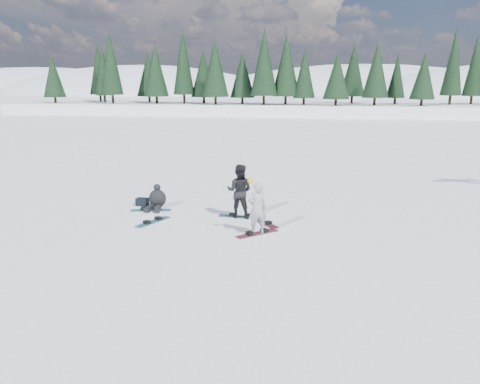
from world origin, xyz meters
name	(u,v)px	position (x,y,z in m)	size (l,w,h in m)	color
ground	(278,223)	(0.00, 0.00, 0.00)	(420.00, 420.00, 0.00)	white
alpine_backdrop	(287,125)	(-11.72, 189.16, -13.97)	(412.50, 227.00, 53.20)	white
snowboarder_woman	(257,208)	(-0.55, -1.26, 0.86)	(0.74, 0.66, 1.85)	#AAAAAF
snowboarder_man	(239,191)	(-1.41, 0.53, 0.96)	(0.93, 0.73, 1.92)	black
seated_rider	(157,199)	(-4.73, 1.24, 0.36)	(0.72, 1.13, 0.93)	black
gear_bag	(142,202)	(-5.43, 1.50, 0.15)	(0.45, 0.30, 0.30)	black
snowboard_woman	(257,234)	(-0.55, -1.26, 0.01)	(1.50, 0.28, 0.03)	maroon
snowboard_man	(239,217)	(-1.41, 0.53, 0.01)	(1.50, 0.28, 0.03)	#197689
snowboard_loose_c	(151,210)	(-4.85, 0.85, 0.01)	(1.50, 0.28, 0.03)	teal
snowboard_loose_a	(153,222)	(-4.26, -0.57, 0.01)	(1.50, 0.28, 0.03)	teal
snowboard_loose_b	(264,222)	(-0.48, -0.02, 0.01)	(1.50, 0.28, 0.03)	maroon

